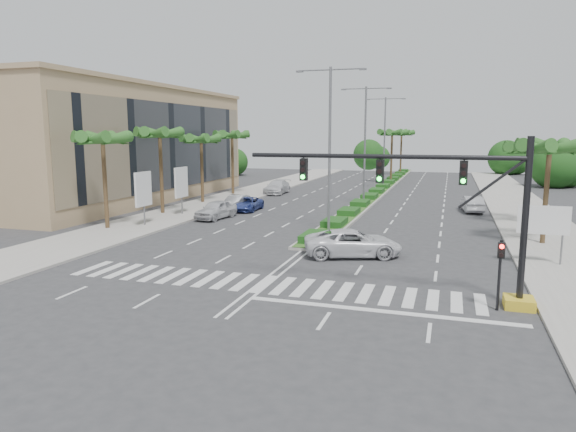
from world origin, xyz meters
name	(u,v)px	position (x,y,z in m)	size (l,w,h in m)	color
ground	(264,284)	(0.00, 0.00, 0.00)	(160.00, 160.00, 0.00)	#333335
footpath_right	(539,229)	(15.20, 20.00, 0.07)	(6.00, 120.00, 0.15)	gray
footpath_left	(186,211)	(-15.20, 20.00, 0.07)	(6.00, 120.00, 0.15)	gray
median	(382,189)	(0.00, 45.00, 0.10)	(2.20, 75.00, 0.20)	gray
median_grass	(382,188)	(0.00, 45.00, 0.22)	(1.80, 75.00, 0.04)	#375D20
building	(123,146)	(-26.00, 26.00, 6.00)	(12.00, 36.00, 12.00)	tan
signal_gantry	(467,225)	(9.27, 0.00, 3.46)	(12.60, 1.20, 7.20)	gold
pedestrian_signal	(500,263)	(10.60, -0.68, 2.04)	(0.28, 0.36, 3.00)	black
direction_sign	(543,223)	(13.50, 7.99, 2.45)	(2.70, 0.11, 3.40)	slate
billboard_near	(143,190)	(-14.50, 12.00, 2.96)	(0.18, 2.10, 4.35)	slate
billboard_far	(181,183)	(-14.50, 18.00, 2.96)	(0.18, 2.10, 4.35)	slate
palm_left_near	(103,142)	(-16.50, 10.00, 6.69)	(4.57, 4.68, 7.55)	brown
palm_left_mid	(160,136)	(-16.50, 18.00, 7.08)	(4.57, 4.68, 7.95)	brown
palm_left_far	(201,142)	(-16.50, 26.00, 6.50)	(4.57, 4.68, 7.35)	brown
palm_left_end	(232,137)	(-16.50, 34.00, 6.88)	(4.57, 4.68, 7.75)	brown
palm_right_near	(550,151)	(14.50, 14.00, 6.20)	(4.57, 4.68, 7.05)	brown
palm_right_far	(531,151)	(14.50, 22.00, 5.91)	(4.57, 4.68, 6.75)	brown
palm_median_a	(392,135)	(0.00, 55.00, 7.17)	(4.57, 4.68, 8.05)	brown
palm_median_b	(402,135)	(0.00, 70.00, 7.17)	(4.57, 4.68, 8.05)	brown
streetlight_near	(330,141)	(0.00, 14.00, 6.81)	(5.10, 0.25, 12.00)	slate
streetlight_mid	(365,139)	(0.00, 30.00, 6.81)	(5.10, 0.25, 12.00)	slate
streetlight_far	(385,138)	(0.00, 46.00, 6.81)	(5.10, 0.25, 12.00)	slate
car_parked_a	(216,210)	(-10.76, 17.22, 0.80)	(1.90, 4.71, 1.61)	silver
car_parked_b	(236,203)	(-11.04, 22.31, 0.73)	(1.55, 4.43, 1.46)	#B5B7BB
car_parked_c	(247,204)	(-9.95, 22.43, 0.64)	(2.12, 4.61, 1.28)	navy
car_parked_d	(277,187)	(-11.80, 36.73, 0.81)	(2.27, 5.58, 1.62)	silver
car_crossing	(353,243)	(3.09, 7.10, 0.81)	(2.68, 5.82, 1.62)	white
car_right	(472,204)	(10.57, 28.14, 0.76)	(1.61, 4.61, 1.52)	silver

